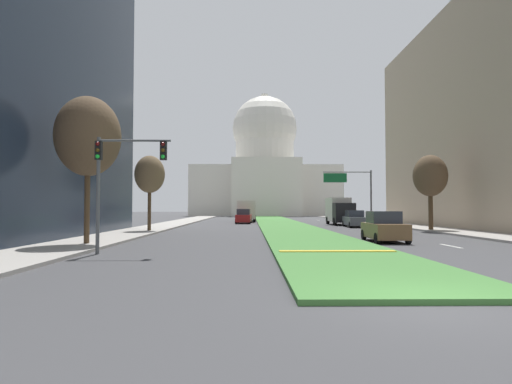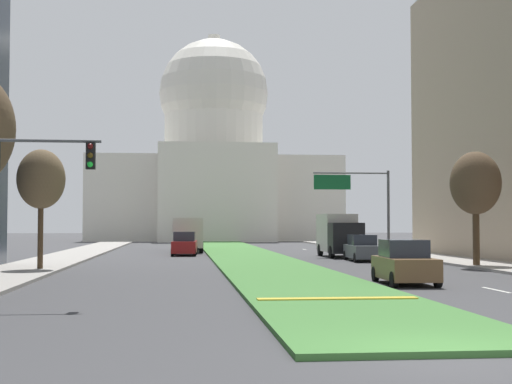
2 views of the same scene
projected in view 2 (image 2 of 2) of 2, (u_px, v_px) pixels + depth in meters
ground_plane at (239, 253)px, 61.58m from camera, size 260.00×260.00×0.00m
grass_median at (244, 255)px, 56.78m from camera, size 5.62×86.91×0.14m
median_curb_nose at (338, 298)px, 22.96m from camera, size 5.06×0.50×0.04m
lane_dashes_right at (366, 262)px, 46.97m from camera, size 0.16×45.39×0.01m
sidewalk_left at (62, 259)px, 50.65m from camera, size 4.00×86.91×0.15m
sidewalk_right at (429, 257)px, 53.31m from camera, size 4.00×86.91×0.15m
capitol_building at (214, 161)px, 109.43m from camera, size 36.01×22.65×30.89m
traffic_light_near_left at (23, 181)px, 22.49m from camera, size 3.34×0.35×5.20m
overhead_guide_sign at (360, 195)px, 55.38m from camera, size 5.87×0.20×6.50m
street_tree_left_mid at (41, 180)px, 38.49m from camera, size 2.50×2.50×6.39m
street_tree_right_mid at (475, 184)px, 41.80m from camera, size 2.87×2.87×6.60m
sedan_lead_stopped at (405, 264)px, 30.25m from camera, size 2.12×4.21×1.83m
sedan_midblock at (362, 249)px, 48.63m from camera, size 2.00×4.49×1.75m
sedan_distant at (185, 244)px, 57.23m from camera, size 2.11×4.52×1.85m
box_truck_delivery at (339, 234)px, 54.93m from camera, size 2.40×6.40×3.20m
city_bus at (187, 232)px, 66.00m from camera, size 2.62×11.00×2.95m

